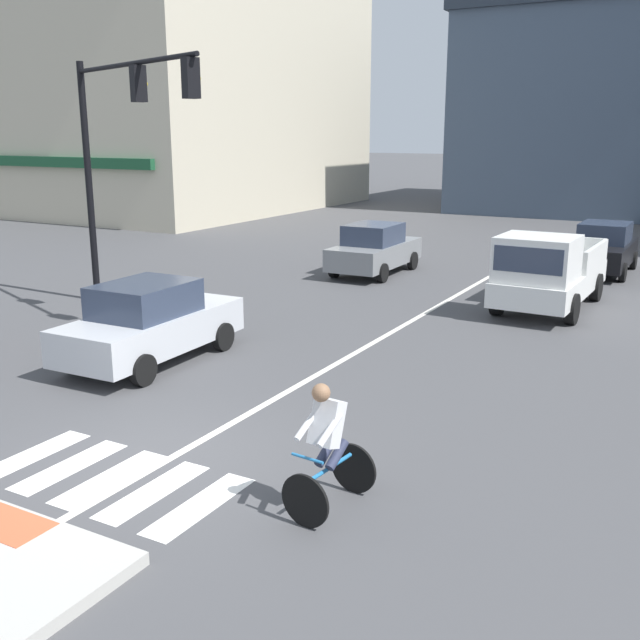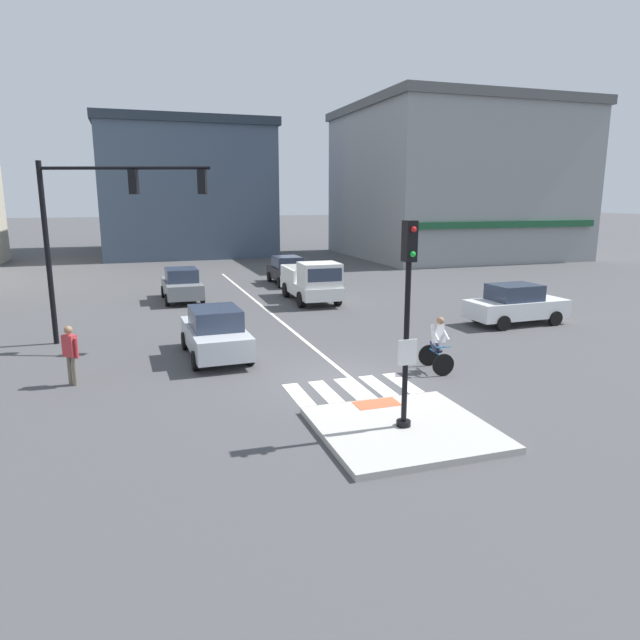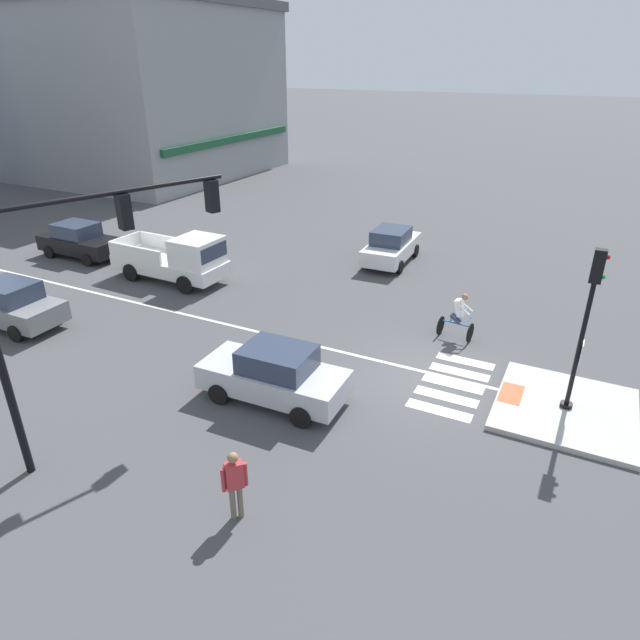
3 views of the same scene
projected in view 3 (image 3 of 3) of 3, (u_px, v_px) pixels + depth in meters
name	position (u px, v px, depth m)	size (l,w,h in m)	color
ground_plane	(429.00, 378.00, 16.53)	(300.00, 300.00, 0.00)	#474749
traffic_island	(565.00, 409.00, 14.95)	(3.68, 3.57, 0.15)	#B2AFA8
tactile_pad_front	(511.00, 393.00, 15.50)	(1.10, 0.60, 0.01)	#DB5B38
signal_pole	(587.00, 317.00, 13.76)	(0.44, 0.38, 4.45)	black
crosswalk_stripe_a	(439.00, 410.00, 15.01)	(0.44, 1.80, 0.01)	silver
crosswalk_stripe_b	(446.00, 397.00, 15.62)	(0.44, 1.80, 0.01)	silver
crosswalk_stripe_c	(453.00, 384.00, 16.23)	(0.44, 1.80, 0.01)	silver
crosswalk_stripe_d	(459.00, 372.00, 16.84)	(0.44, 1.80, 0.01)	silver
crosswalk_stripe_e	(465.00, 361.00, 17.45)	(0.44, 1.80, 0.01)	silver
lane_centre_line	(174.00, 312.00, 20.83)	(0.14, 28.00, 0.01)	silver
traffic_light_mast	(76.00, 274.00, 12.08)	(5.49, 2.20, 6.26)	black
building_corner_right	(142.00, 90.00, 43.57)	(17.83, 16.90, 12.76)	gray
car_grey_westbound_distant	(9.00, 304.00, 19.48)	(1.90, 4.13, 1.64)	slate
car_silver_westbound_near	(274.00, 374.00, 15.16)	(1.94, 4.15, 1.64)	silver
car_black_eastbound_distant	(80.00, 241.00, 26.26)	(1.86, 4.11, 1.64)	black
car_white_cross_right	(391.00, 246.00, 25.53)	(4.16, 1.96, 1.64)	white
pickup_truck_white_eastbound_far	(178.00, 260.00, 23.27)	(2.16, 5.15, 2.08)	white
cyclist	(459.00, 315.00, 18.50)	(0.77, 1.15, 1.68)	black
pedestrian_at_curb_left	(235.00, 480.00, 11.11)	(0.44, 0.40, 1.67)	#6B6051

